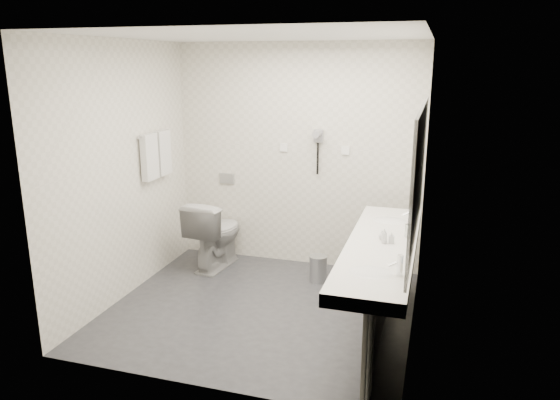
% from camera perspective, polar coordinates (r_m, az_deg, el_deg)
% --- Properties ---
extents(floor, '(2.80, 2.80, 0.00)m').
position_cam_1_polar(floor, '(5.14, -2.13, -11.68)').
color(floor, '#2E2E34').
rests_on(floor, ground).
extents(ceiling, '(2.80, 2.80, 0.00)m').
position_cam_1_polar(ceiling, '(4.61, -2.44, 17.38)').
color(ceiling, white).
rests_on(ceiling, wall_back).
extents(wall_back, '(2.80, 0.00, 2.80)m').
position_cam_1_polar(wall_back, '(5.94, 1.84, 4.69)').
color(wall_back, silver).
rests_on(wall_back, floor).
extents(wall_front, '(2.80, 0.00, 2.80)m').
position_cam_1_polar(wall_front, '(3.56, -9.13, -2.42)').
color(wall_front, silver).
rests_on(wall_front, floor).
extents(wall_left, '(0.00, 2.60, 2.60)m').
position_cam_1_polar(wall_left, '(5.33, -16.66, 2.92)').
color(wall_left, silver).
rests_on(wall_left, floor).
extents(wall_right, '(0.00, 2.60, 2.60)m').
position_cam_1_polar(wall_right, '(4.47, 14.94, 0.82)').
color(wall_right, silver).
rests_on(wall_right, floor).
extents(vanity_counter, '(0.55, 2.20, 0.10)m').
position_cam_1_polar(vanity_counter, '(4.42, 10.88, -5.18)').
color(vanity_counter, white).
rests_on(vanity_counter, floor).
extents(vanity_panel, '(0.03, 2.15, 0.75)m').
position_cam_1_polar(vanity_panel, '(4.58, 10.94, -10.21)').
color(vanity_panel, gray).
rests_on(vanity_panel, floor).
extents(vanity_post_near, '(0.06, 0.06, 0.75)m').
position_cam_1_polar(vanity_post_near, '(3.67, 9.57, -16.96)').
color(vanity_post_near, silver).
rests_on(vanity_post_near, floor).
extents(vanity_post_far, '(0.06, 0.06, 0.75)m').
position_cam_1_polar(vanity_post_far, '(5.54, 12.42, -5.80)').
color(vanity_post_far, silver).
rests_on(vanity_post_far, floor).
extents(mirror, '(0.02, 2.20, 1.05)m').
position_cam_1_polar(mirror, '(4.23, 14.81, 2.84)').
color(mirror, '#B2BCC6').
rests_on(mirror, wall_right).
extents(basin_near, '(0.40, 0.31, 0.05)m').
position_cam_1_polar(basin_near, '(3.81, 9.82, -7.92)').
color(basin_near, white).
rests_on(basin_near, vanity_counter).
extents(basin_far, '(0.40, 0.31, 0.05)m').
position_cam_1_polar(basin_far, '(5.03, 11.72, -2.36)').
color(basin_far, white).
rests_on(basin_far, vanity_counter).
extents(faucet_near, '(0.04, 0.04, 0.15)m').
position_cam_1_polar(faucet_near, '(3.76, 12.85, -6.91)').
color(faucet_near, silver).
rests_on(faucet_near, vanity_counter).
extents(faucet_far, '(0.04, 0.04, 0.15)m').
position_cam_1_polar(faucet_far, '(4.99, 14.00, -1.54)').
color(faucet_far, silver).
rests_on(faucet_far, vanity_counter).
extents(soap_bottle_a, '(0.05, 0.05, 0.10)m').
position_cam_1_polar(soap_bottle_a, '(4.40, 11.98, -3.99)').
color(soap_bottle_a, silver).
rests_on(soap_bottle_a, vanity_counter).
extents(soap_bottle_b, '(0.09, 0.09, 0.08)m').
position_cam_1_polar(soap_bottle_b, '(4.47, 11.01, -3.75)').
color(soap_bottle_b, silver).
rests_on(soap_bottle_b, vanity_counter).
extents(soap_bottle_c, '(0.06, 0.06, 0.13)m').
position_cam_1_polar(soap_bottle_c, '(4.38, 11.23, -3.82)').
color(soap_bottle_c, silver).
rests_on(soap_bottle_c, vanity_counter).
extents(glass_left, '(0.07, 0.07, 0.11)m').
position_cam_1_polar(glass_left, '(4.58, 13.73, -3.25)').
color(glass_left, silver).
rests_on(glass_left, vanity_counter).
extents(toilet, '(0.53, 0.83, 0.79)m').
position_cam_1_polar(toilet, '(6.04, -7.00, -3.58)').
color(toilet, white).
rests_on(toilet, floor).
extents(flush_plate, '(0.18, 0.02, 0.12)m').
position_cam_1_polar(flush_plate, '(6.25, -5.77, 2.34)').
color(flush_plate, '#B2B5BA').
rests_on(flush_plate, wall_back).
extents(pedal_bin, '(0.24, 0.24, 0.27)m').
position_cam_1_polar(pedal_bin, '(5.70, 4.14, -7.47)').
color(pedal_bin, '#B2B5BA').
rests_on(pedal_bin, floor).
extents(bin_lid, '(0.19, 0.19, 0.02)m').
position_cam_1_polar(bin_lid, '(5.65, 4.17, -6.14)').
color(bin_lid, '#B2B5BA').
rests_on(bin_lid, pedal_bin).
extents(towel_rail, '(0.02, 0.62, 0.02)m').
position_cam_1_polar(towel_rail, '(5.72, -13.44, 6.95)').
color(towel_rail, silver).
rests_on(towel_rail, wall_left).
extents(towel_near, '(0.07, 0.24, 0.48)m').
position_cam_1_polar(towel_near, '(5.63, -13.93, 4.53)').
color(towel_near, white).
rests_on(towel_near, towel_rail).
extents(towel_far, '(0.07, 0.24, 0.48)m').
position_cam_1_polar(towel_far, '(5.87, -12.55, 5.02)').
color(towel_far, white).
rests_on(towel_far, towel_rail).
extents(dryer_cradle, '(0.10, 0.04, 0.14)m').
position_cam_1_polar(dryer_cradle, '(5.81, 4.18, 6.94)').
color(dryer_cradle, gray).
rests_on(dryer_cradle, wall_back).
extents(dryer_barrel, '(0.08, 0.14, 0.08)m').
position_cam_1_polar(dryer_barrel, '(5.74, 4.03, 7.14)').
color(dryer_barrel, gray).
rests_on(dryer_barrel, dryer_cradle).
extents(dryer_cord, '(0.02, 0.02, 0.35)m').
position_cam_1_polar(dryer_cord, '(5.84, 4.10, 4.49)').
color(dryer_cord, black).
rests_on(dryer_cord, dryer_cradle).
extents(switch_plate_a, '(0.09, 0.02, 0.09)m').
position_cam_1_polar(switch_plate_a, '(5.95, 0.41, 5.70)').
color(switch_plate_a, white).
rests_on(switch_plate_a, wall_back).
extents(switch_plate_b, '(0.09, 0.02, 0.09)m').
position_cam_1_polar(switch_plate_b, '(5.79, 7.10, 5.34)').
color(switch_plate_b, white).
rests_on(switch_plate_b, wall_back).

